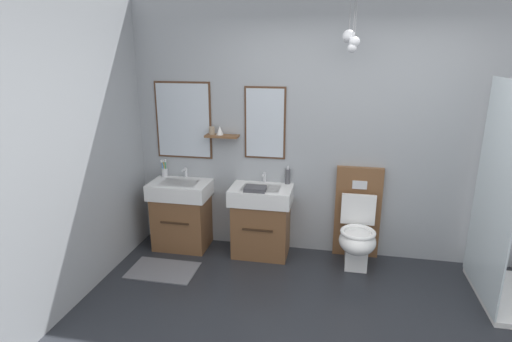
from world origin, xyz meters
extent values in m
cube|color=#999EA3|center=(0.00, 1.73, 1.36)|extent=(4.81, 0.12, 2.72)
cube|color=#4C301E|center=(-1.77, 1.66, 1.42)|extent=(0.64, 0.02, 0.84)
cube|color=silver|center=(-1.77, 1.65, 1.42)|extent=(0.60, 0.01, 0.80)
cube|color=#4C301E|center=(-0.85, 1.66, 1.42)|extent=(0.44, 0.02, 0.77)
cube|color=silver|center=(-0.85, 1.65, 1.42)|extent=(0.40, 0.01, 0.73)
cube|color=brown|center=(-1.31, 1.59, 1.28)|extent=(0.36, 0.14, 0.02)
cylinder|color=gray|center=(-1.42, 1.60, 1.34)|extent=(0.06, 0.06, 0.08)
cone|color=white|center=(-1.33, 1.60, 1.34)|extent=(0.08, 0.08, 0.10)
cylinder|color=gray|center=(-0.04, 1.40, 2.53)|extent=(0.01, 0.01, 0.39)
sphere|color=silver|center=(-0.04, 1.40, 2.29)|extent=(0.12, 0.12, 0.12)
cylinder|color=gray|center=(-0.01, 1.30, 2.48)|extent=(0.01, 0.01, 0.49)
sphere|color=silver|center=(-0.01, 1.30, 2.19)|extent=(0.08, 0.08, 0.08)
cylinder|color=gray|center=(0.01, 1.31, 2.51)|extent=(0.01, 0.01, 0.44)
sphere|color=silver|center=(0.01, 1.31, 2.24)|extent=(0.10, 0.10, 0.10)
cube|color=#999EA3|center=(-2.34, 0.00, 1.36)|extent=(0.12, 3.58, 2.72)
cube|color=slate|center=(-1.77, 0.89, 0.01)|extent=(0.68, 0.44, 0.01)
cube|color=brown|center=(-1.77, 1.48, 0.30)|extent=(0.59, 0.44, 0.60)
cube|color=#342214|center=(-1.77, 1.25, 0.37)|extent=(0.32, 0.01, 0.02)
cube|color=white|center=(-1.77, 1.48, 0.69)|extent=(0.65, 0.47, 0.17)
cube|color=silver|center=(-1.77, 1.45, 0.76)|extent=(0.40, 0.26, 0.03)
cylinder|color=silver|center=(-1.77, 1.66, 0.83)|extent=(0.03, 0.03, 0.11)
cylinder|color=silver|center=(-1.77, 1.61, 0.88)|extent=(0.02, 0.11, 0.02)
cube|color=brown|center=(-0.85, 1.48, 0.30)|extent=(0.59, 0.44, 0.60)
cube|color=#342214|center=(-0.85, 1.25, 0.37)|extent=(0.32, 0.01, 0.02)
cube|color=white|center=(-0.85, 1.48, 0.69)|extent=(0.65, 0.47, 0.17)
cube|color=silver|center=(-0.85, 1.45, 0.76)|extent=(0.40, 0.26, 0.03)
cylinder|color=silver|center=(-0.85, 1.66, 0.83)|extent=(0.03, 0.03, 0.11)
cylinder|color=silver|center=(-0.85, 1.61, 0.88)|extent=(0.02, 0.11, 0.02)
cube|color=brown|center=(0.16, 1.66, 0.50)|extent=(0.48, 0.10, 1.00)
cube|color=silver|center=(0.16, 1.60, 0.82)|extent=(0.15, 0.01, 0.09)
cube|color=white|center=(0.16, 1.39, 0.17)|extent=(0.22, 0.30, 0.34)
ellipsoid|color=white|center=(0.16, 1.31, 0.32)|extent=(0.37, 0.46, 0.24)
torus|color=white|center=(0.16, 1.31, 0.42)|extent=(0.35, 0.35, 0.04)
cube|color=white|center=(0.16, 1.53, 0.57)|extent=(0.35, 0.03, 0.33)
cylinder|color=silver|center=(-2.01, 1.63, 0.82)|extent=(0.07, 0.07, 0.09)
cylinder|color=#33B266|center=(-2.00, 1.63, 0.88)|extent=(0.02, 0.02, 0.17)
cube|color=white|center=(-1.99, 1.62, 0.97)|extent=(0.01, 0.02, 0.03)
cylinder|color=yellow|center=(-2.02, 1.64, 0.87)|extent=(0.04, 0.02, 0.16)
cube|color=white|center=(-2.03, 1.65, 0.95)|extent=(0.02, 0.02, 0.03)
cylinder|color=#2D84DB|center=(-2.02, 1.62, 0.88)|extent=(0.02, 0.03, 0.17)
cube|color=white|center=(-2.03, 1.60, 0.96)|extent=(0.01, 0.02, 0.03)
cylinder|color=#4C4C51|center=(-0.60, 1.64, 0.85)|extent=(0.06, 0.06, 0.16)
cylinder|color=silver|center=(-0.60, 1.64, 0.96)|extent=(0.02, 0.02, 0.04)
cube|color=#47474C|center=(-0.89, 1.34, 0.79)|extent=(0.22, 0.16, 0.04)
cube|color=silver|center=(1.24, 1.04, 1.00)|extent=(0.02, 0.91, 1.90)
camera|label=1|loc=(-0.10, -2.58, 2.16)|focal=28.73mm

